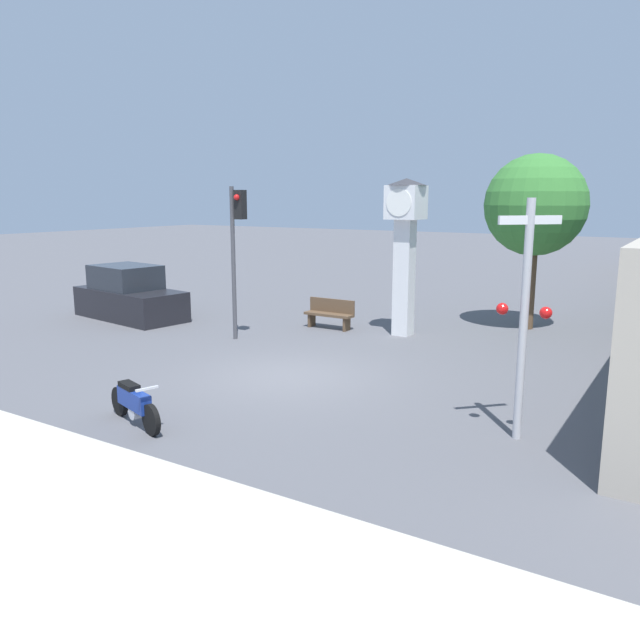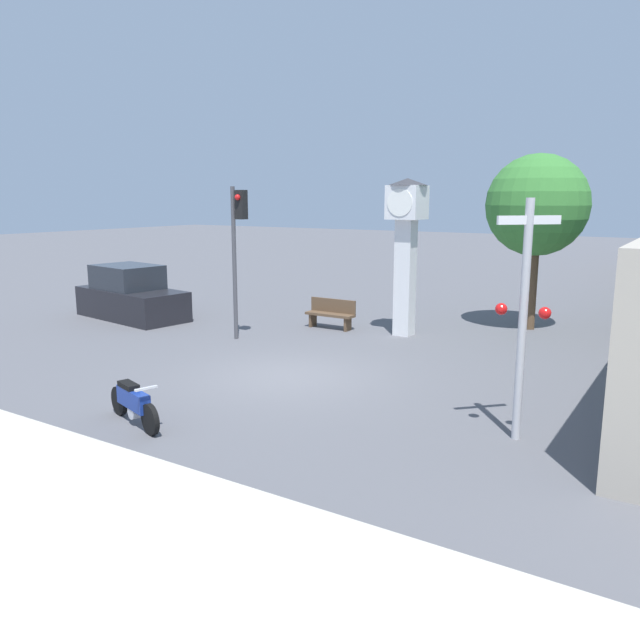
# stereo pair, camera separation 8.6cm
# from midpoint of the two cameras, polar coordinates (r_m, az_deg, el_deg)

# --- Properties ---
(ground_plane) EXTENTS (120.00, 120.00, 0.00)m
(ground_plane) POSITION_cam_midpoint_polar(r_m,az_deg,el_deg) (14.40, -3.01, -5.14)
(ground_plane) COLOR #56565B
(motorcycle) EXTENTS (1.82, 0.70, 0.83)m
(motorcycle) POSITION_cam_midpoint_polar(r_m,az_deg,el_deg) (11.78, -16.83, -7.32)
(motorcycle) COLOR black
(motorcycle) RESTS_ON ground_plane
(clock_tower) EXTENTS (1.15, 1.15, 4.58)m
(clock_tower) POSITION_cam_midpoint_polar(r_m,az_deg,el_deg) (18.41, 7.66, 7.92)
(clock_tower) COLOR white
(clock_tower) RESTS_ON ground_plane
(traffic_light) EXTENTS (0.50, 0.35, 4.34)m
(traffic_light) POSITION_cam_midpoint_polar(r_m,az_deg,el_deg) (17.79, -7.78, 7.63)
(traffic_light) COLOR #47474C
(traffic_light) RESTS_ON ground_plane
(railroad_crossing_signal) EXTENTS (0.90, 0.82, 4.03)m
(railroad_crossing_signal) POSITION_cam_midpoint_polar(r_m,az_deg,el_deg) (10.73, 17.95, 0.73)
(railroad_crossing_signal) COLOR #B7B7BC
(railroad_crossing_signal) RESTS_ON ground_plane
(street_tree) EXTENTS (3.05, 3.05, 5.34)m
(street_tree) POSITION_cam_midpoint_polar(r_m,az_deg,el_deg) (20.18, 19.00, 9.85)
(street_tree) COLOR brown
(street_tree) RESTS_ON ground_plane
(bench) EXTENTS (1.60, 0.44, 0.92)m
(bench) POSITION_cam_midpoint_polar(r_m,az_deg,el_deg) (19.50, 0.79, 0.66)
(bench) COLOR brown
(bench) RESTS_ON ground_plane
(parked_car) EXTENTS (4.42, 2.39, 1.80)m
(parked_car) POSITION_cam_midpoint_polar(r_m,az_deg,el_deg) (22.09, -17.16, 2.08)
(parked_car) COLOR black
(parked_car) RESTS_ON ground_plane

